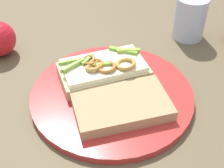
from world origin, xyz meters
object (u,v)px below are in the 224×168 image
(bread_slice_side, at_px, (121,105))
(drinking_glass, at_px, (190,18))
(plate, at_px, (112,95))
(sandwich, at_px, (104,70))

(bread_slice_side, xyz_separation_m, drinking_glass, (-0.25, 0.18, 0.03))
(bread_slice_side, relative_size, drinking_glass, 1.65)
(plate, height_order, sandwich, sandwich)
(plate, distance_m, sandwich, 0.05)
(drinking_glass, bearing_deg, bread_slice_side, -35.22)
(plate, bearing_deg, bread_slice_side, 16.42)
(sandwich, relative_size, bread_slice_side, 1.14)
(bread_slice_side, height_order, drinking_glass, drinking_glass)
(plate, xyz_separation_m, sandwich, (-0.05, -0.01, 0.02))
(plate, bearing_deg, sandwich, -163.64)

